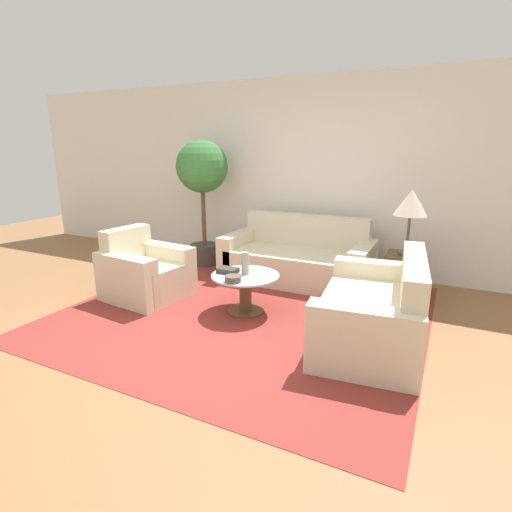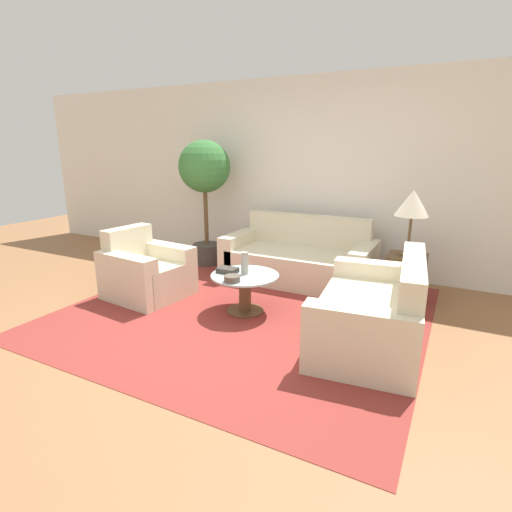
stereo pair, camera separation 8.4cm
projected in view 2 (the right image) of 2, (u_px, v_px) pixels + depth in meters
ground_plane at (198, 338)px, 3.64m from camera, size 14.00×14.00×0.00m
wall_back at (304, 176)px, 5.54m from camera, size 10.00×0.06×2.60m
rug at (245, 311)px, 4.24m from camera, size 3.58×3.35×0.01m
sofa_main at (300, 260)px, 5.19m from camera, size 1.88×0.88×0.82m
armchair at (145, 273)px, 4.64m from camera, size 0.89×0.89×0.79m
loveseat at (377, 315)px, 3.49m from camera, size 0.99×1.57×0.80m
coffee_table at (245, 288)px, 4.17m from camera, size 0.71×0.71×0.41m
side_table at (405, 278)px, 4.48m from camera, size 0.41×0.41×0.53m
table_lamp at (413, 204)px, 4.26m from camera, size 0.37×0.37×0.72m
potted_plant at (205, 178)px, 5.65m from camera, size 0.73×0.73×1.79m
vase at (245, 263)px, 4.12m from camera, size 0.08×0.08×0.23m
bowl at (232, 279)px, 3.91m from camera, size 0.16×0.16×0.06m
book_stack at (228, 270)px, 4.19m from camera, size 0.21×0.14×0.05m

